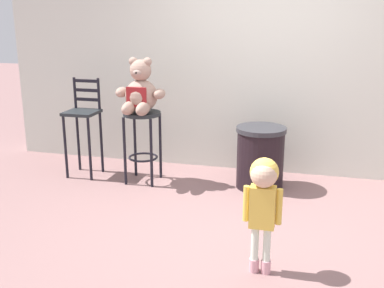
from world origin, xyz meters
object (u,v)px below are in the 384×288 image
(bar_stool_with_teddy, at_px, (142,132))
(teddy_bear, at_px, (140,92))
(bar_chair_empty, at_px, (83,120))
(child_walking, at_px, (263,191))
(trash_bin, at_px, (260,157))

(bar_stool_with_teddy, bearing_deg, teddy_bear, -90.00)
(bar_stool_with_teddy, height_order, bar_chair_empty, bar_chair_empty)
(child_walking, bearing_deg, trash_bin, -152.12)
(teddy_bear, bearing_deg, bar_chair_empty, 174.07)
(teddy_bear, xyz_separation_m, trash_bin, (1.31, 0.18, -0.69))
(trash_bin, bearing_deg, bar_chair_empty, -177.28)
(bar_chair_empty, bearing_deg, trash_bin, 2.72)
(teddy_bear, height_order, trash_bin, teddy_bear)
(teddy_bear, height_order, child_walking, teddy_bear)
(bar_chair_empty, bearing_deg, teddy_bear, -5.93)
(child_walking, bearing_deg, bar_chair_empty, -105.38)
(trash_bin, distance_m, bar_chair_empty, 2.09)
(child_walking, relative_size, bar_chair_empty, 0.77)
(bar_chair_empty, bearing_deg, bar_stool_with_teddy, -3.79)
(bar_chair_empty, bearing_deg, child_walking, -36.29)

